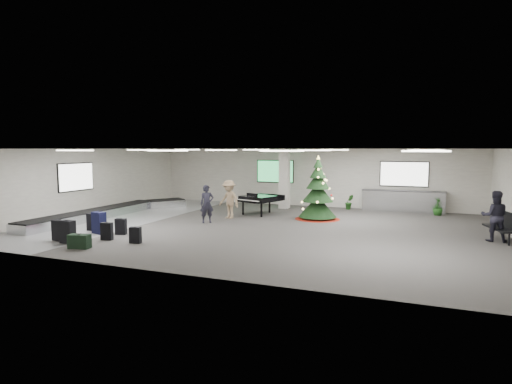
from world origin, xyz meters
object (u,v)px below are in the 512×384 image
at_px(baggage_carousel, 110,212).
at_px(traveler_b, 229,199).
at_px(service_counter, 403,201).
at_px(christmas_tree, 318,197).
at_px(grand_piano, 260,199).
at_px(potted_plant_left, 349,202).
at_px(potted_plant_right, 438,207).
at_px(traveler_bench, 495,216).
at_px(traveler_a, 207,204).
at_px(bench, 504,225).
at_px(pink_suitcase, 99,223).

xyz_separation_m(baggage_carousel, traveler_b, (5.52, 1.51, 0.67)).
xyz_separation_m(service_counter, christmas_tree, (-3.49, -3.90, 0.45)).
xyz_separation_m(grand_piano, potted_plant_left, (3.77, 3.29, -0.38)).
bearing_deg(potted_plant_right, traveler_bench, -73.49).
height_order(service_counter, traveler_a, traveler_a).
bearing_deg(traveler_bench, bench, -164.65).
height_order(baggage_carousel, pink_suitcase, pink_suitcase).
bearing_deg(potted_plant_right, pink_suitcase, -143.29).
bearing_deg(traveler_b, grand_piano, 80.53).
bearing_deg(grand_piano, service_counter, 47.47).
bearing_deg(grand_piano, bench, 3.78).
height_order(grand_piano, traveler_bench, traveler_bench).
height_order(christmas_tree, grand_piano, christmas_tree).
bearing_deg(traveler_b, traveler_a, -86.59).
bearing_deg(christmas_tree, pink_suitcase, -140.19).
height_order(pink_suitcase, traveler_bench, traveler_bench).
distance_m(grand_piano, potted_plant_right, 8.56).
xyz_separation_m(pink_suitcase, bench, (14.31, 3.72, 0.26)).
height_order(christmas_tree, bench, christmas_tree).
distance_m(pink_suitcase, bench, 14.79).
relative_size(service_counter, pink_suitcase, 6.24).
relative_size(christmas_tree, bench, 1.70).
relative_size(pink_suitcase, bench, 0.38).
distance_m(bench, traveler_b, 10.97).
relative_size(grand_piano, traveler_b, 1.28).
height_order(pink_suitcase, traveler_a, traveler_a).
bearing_deg(traveler_bench, potted_plant_right, -73.84).
relative_size(christmas_tree, traveler_a, 1.78).
height_order(service_counter, potted_plant_left, service_counter).
bearing_deg(traveler_b, potted_plant_right, 45.52).
distance_m(pink_suitcase, traveler_a, 4.47).
height_order(service_counter, grand_piano, grand_piano).
distance_m(bench, potted_plant_left, 8.63).
bearing_deg(grand_piano, traveler_bench, 2.85).
relative_size(service_counter, potted_plant_right, 4.90).
bearing_deg(service_counter, baggage_carousel, -152.33).
relative_size(service_counter, potted_plant_left, 5.11).
distance_m(christmas_tree, traveler_bench, 7.19).
bearing_deg(traveler_bench, pink_suitcase, 14.18).
bearing_deg(baggage_carousel, traveler_a, 1.13).
distance_m(baggage_carousel, potted_plant_right, 15.68).
bearing_deg(potted_plant_right, grand_piano, -160.55).
relative_size(pink_suitcase, potted_plant_right, 0.78).
bearing_deg(potted_plant_right, service_counter, 156.67).
distance_m(christmas_tree, potted_plant_left, 3.78).
xyz_separation_m(traveler_bench, potted_plant_left, (-5.95, 6.02, -0.49)).
bearing_deg(traveler_a, traveler_b, 35.69).
distance_m(service_counter, potted_plant_right, 1.79).
relative_size(bench, traveler_a, 1.04).
relative_size(service_counter, grand_piano, 1.79).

